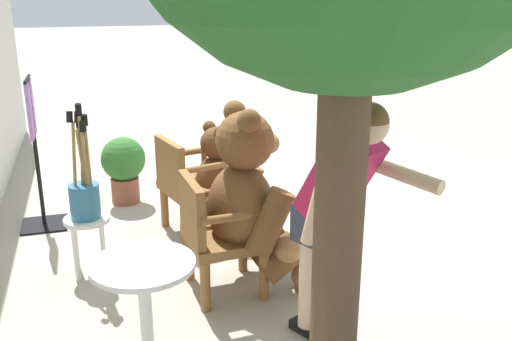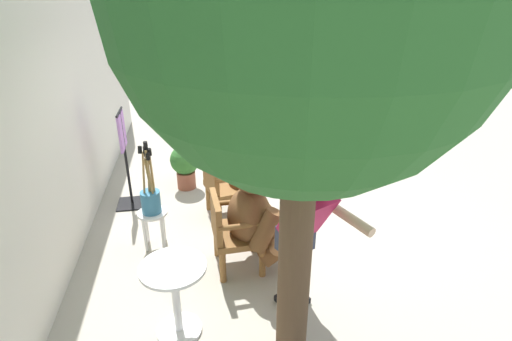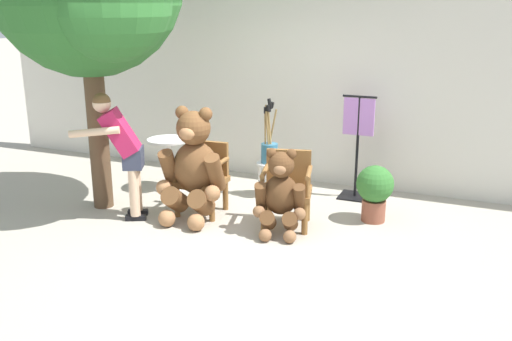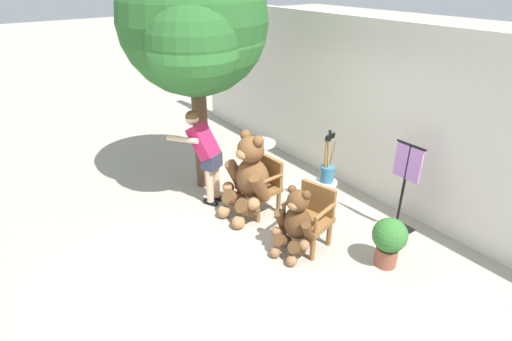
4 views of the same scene
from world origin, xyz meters
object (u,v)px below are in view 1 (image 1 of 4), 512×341
(wooden_chair_right, at_px, (189,183))
(teddy_bear_small, at_px, (220,177))
(clothing_display_stand, at_px, (36,150))
(potted_plant, at_px, (124,165))
(white_stool, at_px, (88,230))
(round_side_table, at_px, (145,308))
(brush_bucket, at_px, (84,192))
(teddy_bear_large, at_px, (251,201))
(wooden_chair_left, at_px, (216,232))
(person_visitor, at_px, (337,201))

(wooden_chair_right, distance_m, teddy_bear_small, 0.29)
(clothing_display_stand, bearing_deg, potted_plant, -62.31)
(white_stool, height_order, clothing_display_stand, clothing_display_stand)
(round_side_table, bearing_deg, potted_plant, -1.71)
(teddy_bear_small, bearing_deg, brush_bucket, 117.07)
(clothing_display_stand, bearing_deg, white_stool, -159.82)
(brush_bucket, xyz_separation_m, round_side_table, (-1.37, -0.28, -0.22))
(teddy_bear_large, distance_m, clothing_display_stand, 2.21)
(teddy_bear_large, height_order, white_stool, teddy_bear_large)
(teddy_bear_small, bearing_deg, wooden_chair_right, 95.47)
(wooden_chair_right, height_order, brush_bucket, brush_bucket)
(wooden_chair_left, relative_size, teddy_bear_small, 0.88)
(brush_bucket, bearing_deg, person_visitor, -132.10)
(potted_plant, bearing_deg, teddy_bear_small, -138.39)
(teddy_bear_large, xyz_separation_m, clothing_display_stand, (1.60, 1.52, 0.06))
(teddy_bear_large, distance_m, white_stool, 1.28)
(round_side_table, xyz_separation_m, potted_plant, (2.85, -0.09, -0.05))
(teddy_bear_small, xyz_separation_m, round_side_table, (-1.97, 0.87, -0.03))
(wooden_chair_right, bearing_deg, brush_bucket, 123.03)
(teddy_bear_large, bearing_deg, wooden_chair_right, 13.09)
(brush_bucket, relative_size, round_side_table, 1.20)
(wooden_chair_right, relative_size, person_visitor, 0.57)
(teddy_bear_large, height_order, clothing_display_stand, clothing_display_stand)
(wooden_chair_left, bearing_deg, teddy_bear_large, -88.27)
(wooden_chair_right, xyz_separation_m, potted_plant, (0.92, 0.50, -0.07))
(person_visitor, height_order, white_stool, person_visitor)
(person_visitor, distance_m, brush_bucket, 1.94)
(white_stool, bearing_deg, clothing_display_stand, 20.18)
(person_visitor, bearing_deg, brush_bucket, 47.90)
(wooden_chair_left, distance_m, teddy_bear_small, 1.16)
(wooden_chair_right, xyz_separation_m, clothing_display_stand, (0.51, 1.27, 0.26))
(brush_bucket, bearing_deg, teddy_bear_small, -62.93)
(brush_bucket, distance_m, clothing_display_stand, 1.15)
(round_side_table, bearing_deg, brush_bucket, 11.72)
(wooden_chair_right, relative_size, clothing_display_stand, 0.63)
(round_side_table, height_order, potted_plant, round_side_table)
(potted_plant, xyz_separation_m, clothing_display_stand, (-0.40, 0.77, 0.32))
(clothing_display_stand, bearing_deg, wooden_chair_left, -141.78)
(person_visitor, relative_size, potted_plant, 2.23)
(round_side_table, relative_size, clothing_display_stand, 0.53)
(wooden_chair_left, bearing_deg, round_side_table, 145.45)
(wooden_chair_right, relative_size, brush_bucket, 1.00)
(teddy_bear_large, xyz_separation_m, brush_bucket, (0.52, 1.12, 0.00))
(teddy_bear_large, relative_size, brush_bucket, 1.57)
(teddy_bear_small, distance_m, white_stool, 1.31)
(person_visitor, height_order, clothing_display_stand, person_visitor)
(wooden_chair_right, distance_m, teddy_bear_large, 1.13)
(round_side_table, height_order, clothing_display_stand, clothing_display_stand)
(wooden_chair_right, height_order, teddy_bear_large, teddy_bear_large)
(wooden_chair_right, relative_size, potted_plant, 1.26)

